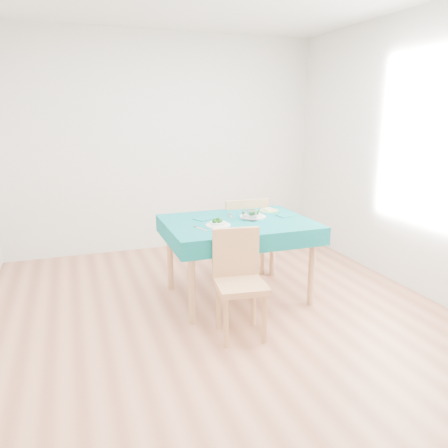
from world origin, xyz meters
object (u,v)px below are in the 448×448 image
object	(u,v)px
bowl_near	(218,222)
side_plate	(269,210)
table	(238,259)
chair_far	(240,220)
bowl_far	(253,213)
chair_near	(241,280)

from	to	relation	value
bowl_near	side_plate	xyz separation A→B (m)	(0.69, 0.40, -0.03)
table	side_plate	world-z (taller)	side_plate
chair_far	bowl_far	distance (m)	0.65
chair_far	bowl_near	xyz separation A→B (m)	(-0.53, -0.80, 0.21)
bowl_far	side_plate	distance (m)	0.34
chair_near	chair_far	bearing A→B (deg)	75.90
side_plate	table	bearing A→B (deg)	-148.09
chair_near	side_plate	world-z (taller)	chair_near
chair_near	bowl_far	world-z (taller)	chair_near
chair_far	bowl_near	distance (m)	0.98
bowl_far	side_plate	bearing A→B (deg)	36.71
chair_near	side_plate	xyz separation A→B (m)	(0.71, 1.01, 0.29)
table	bowl_far	xyz separation A→B (m)	(0.19, 0.08, 0.42)
chair_near	side_plate	distance (m)	1.27
chair_far	bowl_near	size ratio (longest dim) A/B	5.25
table	chair_near	size ratio (longest dim) A/B	1.42
bowl_near	side_plate	bearing A→B (deg)	30.00
chair_near	chair_far	world-z (taller)	chair_far
chair_near	chair_far	xyz separation A→B (m)	(0.55, 1.41, 0.11)
table	bowl_near	distance (m)	0.49
table	bowl_near	bearing A→B (deg)	-153.90
chair_far	side_plate	bearing A→B (deg)	113.91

